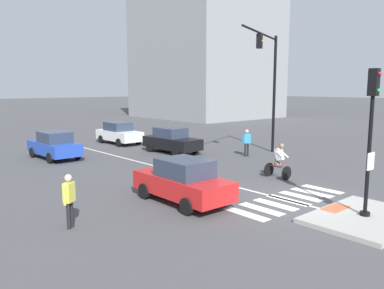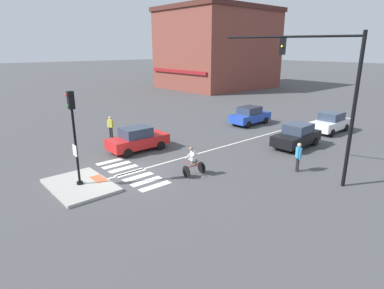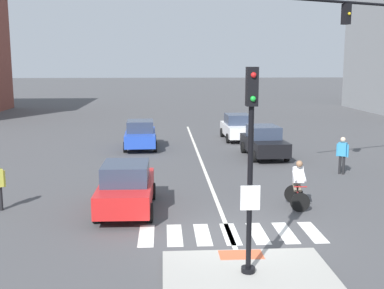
% 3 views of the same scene
% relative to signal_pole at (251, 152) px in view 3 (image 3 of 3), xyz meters
% --- Properties ---
extents(ground_plane, '(300.00, 300.00, 0.00)m').
position_rel_signal_pole_xyz_m(ground_plane, '(0.00, 2.64, -2.96)').
color(ground_plane, '#474749').
extents(traffic_island, '(3.92, 2.71, 0.15)m').
position_rel_signal_pole_xyz_m(traffic_island, '(0.00, 0.01, -2.88)').
color(traffic_island, '#A3A099').
rests_on(traffic_island, ground).
extents(tactile_pad_front, '(1.10, 0.60, 0.01)m').
position_rel_signal_pole_xyz_m(tactile_pad_front, '(0.00, 1.01, -2.80)').
color(tactile_pad_front, '#DB5B38').
rests_on(tactile_pad_front, traffic_island).
extents(signal_pole, '(0.44, 0.38, 4.66)m').
position_rel_signal_pole_xyz_m(signal_pole, '(0.00, 0.00, 0.00)').
color(signal_pole, black).
rests_on(signal_pole, traffic_island).
extents(crosswalk_stripe_a, '(0.44, 1.80, 0.01)m').
position_rel_signal_pole_xyz_m(crosswalk_stripe_a, '(-2.43, 2.91, -2.95)').
color(crosswalk_stripe_a, silver).
rests_on(crosswalk_stripe_a, ground).
extents(crosswalk_stripe_b, '(0.44, 1.80, 0.01)m').
position_rel_signal_pole_xyz_m(crosswalk_stripe_b, '(-1.62, 2.91, -2.95)').
color(crosswalk_stripe_b, silver).
rests_on(crosswalk_stripe_b, ground).
extents(crosswalk_stripe_c, '(0.44, 1.80, 0.01)m').
position_rel_signal_pole_xyz_m(crosswalk_stripe_c, '(-0.81, 2.91, -2.95)').
color(crosswalk_stripe_c, silver).
rests_on(crosswalk_stripe_c, ground).
extents(crosswalk_stripe_d, '(0.44, 1.80, 0.01)m').
position_rel_signal_pole_xyz_m(crosswalk_stripe_d, '(0.00, 2.91, -2.95)').
color(crosswalk_stripe_d, silver).
rests_on(crosswalk_stripe_d, ground).
extents(crosswalk_stripe_e, '(0.44, 1.80, 0.01)m').
position_rel_signal_pole_xyz_m(crosswalk_stripe_e, '(0.81, 2.91, -2.95)').
color(crosswalk_stripe_e, silver).
rests_on(crosswalk_stripe_e, ground).
extents(crosswalk_stripe_f, '(0.44, 1.80, 0.01)m').
position_rel_signal_pole_xyz_m(crosswalk_stripe_f, '(1.62, 2.91, -2.95)').
color(crosswalk_stripe_f, silver).
rests_on(crosswalk_stripe_f, ground).
extents(crosswalk_stripe_g, '(0.44, 1.80, 0.01)m').
position_rel_signal_pole_xyz_m(crosswalk_stripe_g, '(2.43, 2.91, -2.95)').
color(crosswalk_stripe_g, silver).
rests_on(crosswalk_stripe_g, ground).
extents(lane_centre_line, '(0.14, 28.00, 0.01)m').
position_rel_signal_pole_xyz_m(lane_centre_line, '(-0.02, 12.64, -2.95)').
color(lane_centre_line, silver).
rests_on(lane_centre_line, ground).
extents(car_black_eastbound_far, '(2.00, 4.18, 1.64)m').
position_rel_signal_pole_xyz_m(car_black_eastbound_far, '(3.37, 14.30, -2.15)').
color(car_black_eastbound_far, black).
rests_on(car_black_eastbound_far, ground).
extents(car_blue_westbound_distant, '(1.94, 4.15, 1.64)m').
position_rel_signal_pole_xyz_m(car_blue_westbound_distant, '(-3.23, 17.25, -2.15)').
color(car_blue_westbound_distant, '#2347B7').
rests_on(car_blue_westbound_distant, ground).
extents(car_white_eastbound_distant, '(1.92, 4.14, 1.64)m').
position_rel_signal_pole_xyz_m(car_white_eastbound_distant, '(2.88, 20.12, -2.15)').
color(car_white_eastbound_distant, white).
rests_on(car_white_eastbound_distant, ground).
extents(car_red_westbound_near, '(1.89, 4.12, 1.64)m').
position_rel_signal_pole_xyz_m(car_red_westbound_near, '(-3.16, 5.36, -2.15)').
color(car_red_westbound_near, red).
rests_on(car_red_westbound_near, ground).
extents(cyclist, '(0.73, 1.13, 1.68)m').
position_rel_signal_pole_xyz_m(cyclist, '(2.63, 5.29, -2.08)').
color(cyclist, black).
rests_on(cyclist, ground).
extents(pedestrian_waiting_far_side, '(0.46, 0.39, 1.67)m').
position_rel_signal_pole_xyz_m(pedestrian_waiting_far_side, '(6.01, 10.16, -1.97)').
color(pedestrian_waiting_far_side, black).
rests_on(pedestrian_waiting_far_side, ground).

